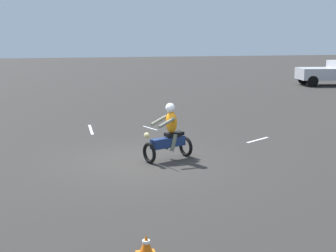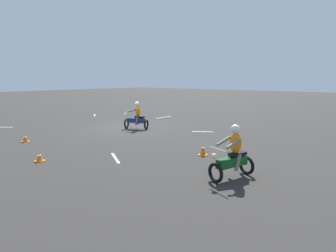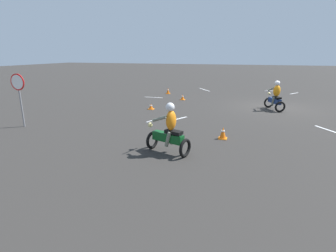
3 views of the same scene
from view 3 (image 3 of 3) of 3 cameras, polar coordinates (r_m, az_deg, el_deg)
ground_plane at (r=16.84m, az=21.84°, el=3.79°), size 120.00×120.00×0.00m
motorcycle_rider_foreground at (r=15.97m, az=22.33°, el=5.81°), size 1.12×1.54×1.66m
motorcycle_rider_background at (r=8.31m, az=0.20°, el=-1.19°), size 1.55×1.04×1.66m
stop_sign at (r=12.85m, az=-29.74°, el=6.91°), size 0.70×0.08×2.30m
traffic_cone_near_left at (r=18.17m, az=3.19°, el=6.25°), size 0.32×0.32×0.36m
traffic_cone_near_right at (r=10.06m, az=11.87°, el=-1.52°), size 0.32×0.32×0.46m
traffic_cone_mid_center at (r=20.91m, az=0.01°, el=7.64°), size 0.32×0.32×0.46m
traffic_cone_mid_left at (r=15.10m, az=-3.72°, el=4.23°), size 0.32×0.32×0.32m
lane_stripe_e at (r=19.23m, az=-3.12°, el=6.25°), size 1.43×0.13×0.01m
lane_stripe_ne at (r=12.82m, az=1.96°, el=1.51°), size 0.77×1.28×0.01m
lane_stripe_nw at (r=12.99m, az=31.19°, el=-0.61°), size 0.73×1.08×0.01m
lane_stripe_sw at (r=23.46m, az=25.79°, el=6.43°), size 0.79×1.09×0.01m
lane_stripe_se at (r=23.52m, az=7.93°, el=7.85°), size 1.28×1.82×0.01m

